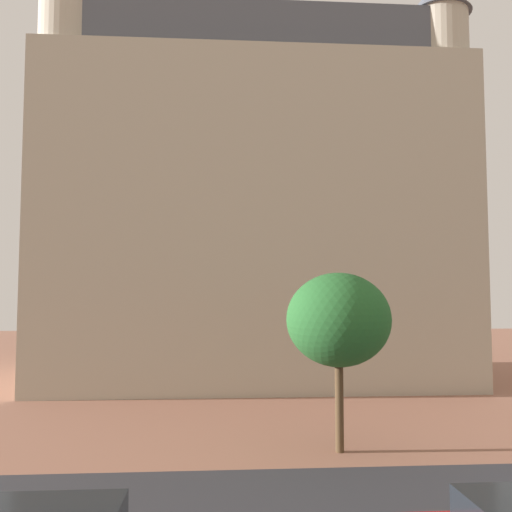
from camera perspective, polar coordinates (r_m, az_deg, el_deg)
name	(u,v)px	position (r m, az deg, el deg)	size (l,w,h in m)	color
ground_plane	(267,507)	(13.52, 1.12, -24.92)	(120.00, 120.00, 0.00)	#93604C
landmark_building	(250,194)	(31.68, -0.60, 6.55)	(22.47, 12.12, 36.21)	#B2A893
tree_curb_far	(338,320)	(17.07, 8.69, -6.69)	(3.24, 3.24, 5.49)	#4C3823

